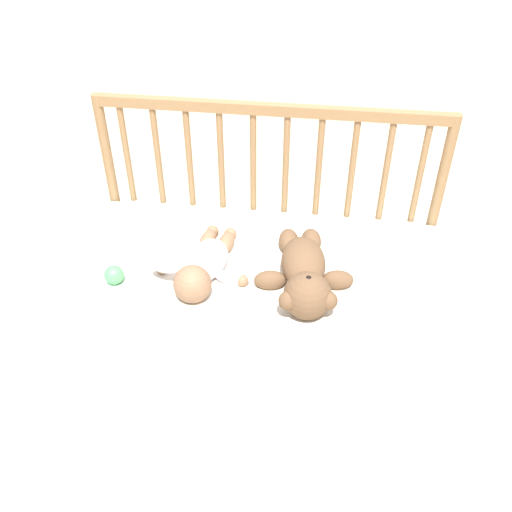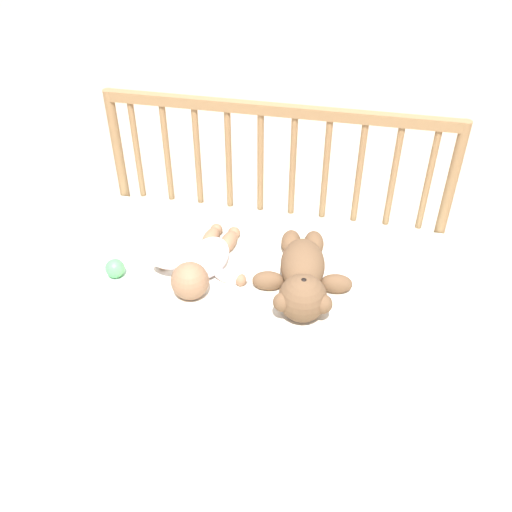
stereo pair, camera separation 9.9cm
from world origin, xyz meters
name	(u,v)px [view 2 (the right image)]	position (x,y,z in m)	size (l,w,h in m)	color
ground_plane	(256,380)	(0.00, 0.00, 0.00)	(12.00, 12.00, 0.00)	#C6B293
crib_mattress	(256,329)	(0.00, 0.00, 0.28)	(1.21, 0.65, 0.55)	silver
crib_rail	(276,181)	(0.00, 0.35, 0.68)	(1.21, 0.04, 0.97)	#997047
blanket	(258,272)	(0.01, -0.02, 0.56)	(0.82, 0.53, 0.01)	silver
teddy_bear	(303,276)	(0.16, -0.07, 0.61)	(0.31, 0.44, 0.14)	brown
baby	(203,263)	(-0.16, -0.05, 0.59)	(0.31, 0.39, 0.12)	white
toy_ball	(115,268)	(-0.43, -0.12, 0.58)	(0.06, 0.06, 0.06)	#59BF66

